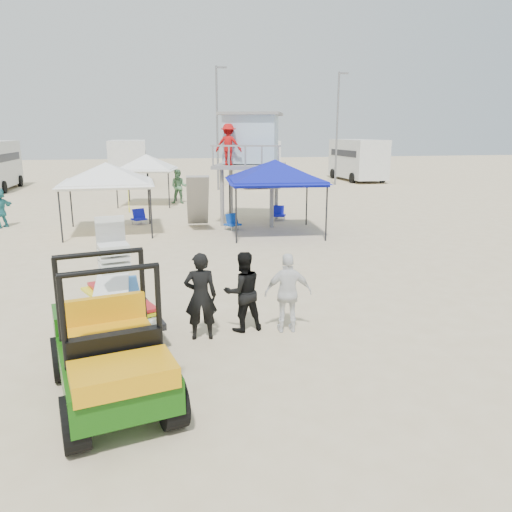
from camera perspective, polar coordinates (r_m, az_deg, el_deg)
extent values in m
plane|color=beige|center=(8.07, 1.02, -14.31)|extent=(140.00, 140.00, 0.00)
cube|color=#134B0B|center=(7.63, -16.21, -11.55)|extent=(1.94, 3.00, 0.49)
cube|color=orange|center=(7.50, -16.36, -9.49)|extent=(1.40, 1.03, 0.27)
cylinder|color=black|center=(6.95, -21.85, -17.07)|extent=(0.46, 0.76, 0.71)
cube|color=black|center=(9.80, -15.28, -6.56)|extent=(1.68, 2.14, 0.12)
cylinder|color=black|center=(9.93, -18.40, -7.88)|extent=(0.30, 0.53, 0.50)
imported|color=black|center=(9.41, -6.35, -4.60)|extent=(0.64, 0.45, 1.68)
imported|color=black|center=(9.77, -1.52, -4.08)|extent=(0.86, 0.72, 1.60)
imported|color=white|center=(9.73, 3.70, -4.24)|extent=(0.96, 0.49, 1.58)
cylinder|color=gray|center=(20.51, -2.94, 6.54)|extent=(0.17, 0.17, 2.36)
cube|color=gray|center=(21.59, -0.67, 10.27)|extent=(3.61, 3.61, 0.15)
cube|color=#A3BDD2|center=(21.83, -0.83, 13.21)|extent=(2.67, 2.50, 1.98)
imported|color=#B20F0F|center=(20.49, -2.26, 12.59)|extent=(1.07, 0.61, 1.65)
cylinder|color=black|center=(17.38, -1.74, 4.74)|extent=(0.06, 0.06, 2.08)
pyramid|color=#0E169E|center=(19.11, 2.19, 10.97)|extent=(3.69, 3.69, 0.80)
cube|color=#0E169E|center=(19.16, 2.17, 8.58)|extent=(3.69, 3.69, 0.18)
cylinder|color=black|center=(18.93, -21.55, 4.36)|extent=(0.06, 0.06, 1.96)
pyramid|color=white|center=(20.11, -16.82, 10.22)|extent=(3.36, 3.36, 0.80)
cube|color=white|center=(20.17, -16.66, 7.96)|extent=(3.36, 3.36, 0.18)
cylinder|color=black|center=(26.48, -15.16, 7.30)|extent=(0.06, 0.06, 1.94)
pyramid|color=white|center=(27.64, -12.45, 11.29)|extent=(3.31, 3.31, 0.80)
cube|color=white|center=(27.68, -12.36, 9.64)|extent=(3.31, 3.31, 0.18)
imported|color=#FEF216|center=(25.15, -14.30, 6.74)|extent=(2.63, 2.62, 1.69)
cube|color=#1016B4|center=(21.91, -13.23, 4.13)|extent=(0.72, 0.70, 0.06)
cube|color=#1016B4|center=(22.11, -13.25, 4.74)|extent=(0.56, 0.41, 0.44)
cylinder|color=#B2B2B7|center=(21.73, -13.80, 3.70)|extent=(0.03, 0.03, 0.20)
cube|color=#0E3C99|center=(20.07, -2.69, 3.61)|extent=(0.72, 0.71, 0.06)
cube|color=#0E3C99|center=(20.27, -2.81, 4.29)|extent=(0.55, 0.42, 0.44)
cylinder|color=#B2B2B7|center=(19.87, -3.22, 3.14)|extent=(0.03, 0.03, 0.20)
cube|color=#0F14A2|center=(22.30, 2.66, 4.65)|extent=(0.69, 0.67, 0.06)
cube|color=#0F14A2|center=(22.50, 2.51, 5.25)|extent=(0.56, 0.37, 0.44)
cylinder|color=#B2B2B7|center=(22.08, 2.23, 4.25)|extent=(0.03, 0.03, 0.20)
cube|color=silver|center=(38.50, -14.35, 10.45)|extent=(2.50, 6.50, 3.00)
cube|color=black|center=(38.48, -14.39, 11.12)|extent=(2.54, 5.20, 0.50)
cylinder|color=black|center=(36.59, -16.30, 8.04)|extent=(0.25, 0.80, 0.80)
cube|color=silver|center=(37.75, -0.42, 10.82)|extent=(2.50, 7.00, 3.00)
cube|color=black|center=(37.73, -0.42, 11.50)|extent=(2.54, 5.60, 0.50)
cylinder|color=black|center=(35.42, -1.67, 8.41)|extent=(0.25, 0.80, 0.80)
cube|color=silver|center=(41.91, 11.52, 10.86)|extent=(2.50, 6.60, 3.00)
cube|color=black|center=(41.89, 11.55, 11.47)|extent=(2.54, 5.28, 0.50)
cylinder|color=black|center=(39.57, 10.96, 8.75)|extent=(0.25, 0.80, 0.80)
cylinder|color=slate|center=(34.23, -4.45, 14.22)|extent=(0.14, 0.14, 8.00)
cylinder|color=slate|center=(37.95, 9.24, 14.06)|extent=(0.14, 0.14, 8.00)
imported|color=teal|center=(23.00, -27.25, 4.93)|extent=(1.20, 1.56, 1.65)
imported|color=#4E8257|center=(27.83, -8.81, 7.83)|extent=(1.04, 0.89, 1.86)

